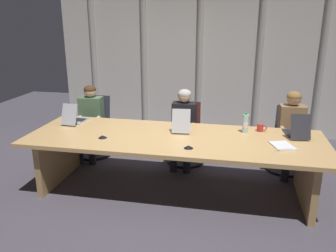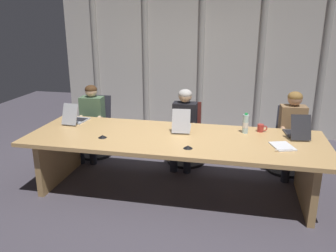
{
  "view_description": "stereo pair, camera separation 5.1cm",
  "coord_description": "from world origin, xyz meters",
  "px_view_note": "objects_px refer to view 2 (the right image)",
  "views": [
    {
      "loc": [
        0.74,
        -4.05,
        2.18
      ],
      "look_at": [
        -0.11,
        0.12,
        0.85
      ],
      "focal_mm": 36.74,
      "sensor_mm": 36.0,
      "label": 1
    },
    {
      "loc": [
        0.79,
        -4.04,
        2.18
      ],
      "look_at": [
        -0.11,
        0.12,
        0.85
      ],
      "focal_mm": 36.74,
      "sensor_mm": 36.0,
      "label": 2
    }
  ],
  "objects_px": {
    "laptop_left_end": "(76,118)",
    "conference_mic_middle": "(102,136)",
    "person_left_end": "(91,118)",
    "conference_mic_left_side": "(188,147)",
    "laptop_center": "(297,132)",
    "office_chair_center": "(288,147)",
    "spiral_notepad": "(282,146)",
    "coffee_mug_near": "(261,128)",
    "office_chair_left_end": "(95,133)",
    "person_left_mid": "(184,123)",
    "water_bottle_primary": "(246,124)",
    "office_chair_left_mid": "(187,140)",
    "laptop_left_mid": "(182,126)",
    "person_center": "(293,129)"
  },
  "relations": [
    {
      "from": "laptop_left_mid",
      "to": "conference_mic_middle",
      "type": "xyz_separation_m",
      "value": [
        -0.92,
        -0.52,
        -0.04
      ]
    },
    {
      "from": "laptop_left_mid",
      "to": "coffee_mug_near",
      "type": "distance_m",
      "value": 1.04
    },
    {
      "from": "laptop_left_mid",
      "to": "person_left_end",
      "type": "xyz_separation_m",
      "value": [
        -1.58,
        0.57,
        -0.14
      ]
    },
    {
      "from": "coffee_mug_near",
      "to": "office_chair_left_end",
      "type": "bearing_deg",
      "value": 167.31
    },
    {
      "from": "laptop_left_end",
      "to": "office_chair_center",
      "type": "distance_m",
      "value": 3.16
    },
    {
      "from": "conference_mic_middle",
      "to": "spiral_notepad",
      "type": "distance_m",
      "value": 2.18
    },
    {
      "from": "person_left_mid",
      "to": "conference_mic_left_side",
      "type": "height_order",
      "value": "person_left_mid"
    },
    {
      "from": "laptop_left_mid",
      "to": "water_bottle_primary",
      "type": "relative_size",
      "value": 1.73
    },
    {
      "from": "coffee_mug_near",
      "to": "office_chair_center",
      "type": "bearing_deg",
      "value": 52.04
    },
    {
      "from": "laptop_left_end",
      "to": "conference_mic_left_side",
      "type": "xyz_separation_m",
      "value": [
        1.74,
        -0.69,
        -0.04
      ]
    },
    {
      "from": "office_chair_center",
      "to": "water_bottle_primary",
      "type": "xyz_separation_m",
      "value": [
        -0.66,
        -0.69,
        0.52
      ]
    },
    {
      "from": "coffee_mug_near",
      "to": "spiral_notepad",
      "type": "height_order",
      "value": "coffee_mug_near"
    },
    {
      "from": "person_left_end",
      "to": "conference_mic_left_side",
      "type": "relative_size",
      "value": 10.71
    },
    {
      "from": "person_left_end",
      "to": "laptop_center",
      "type": "bearing_deg",
      "value": 75.43
    },
    {
      "from": "laptop_left_end",
      "to": "conference_mic_middle",
      "type": "height_order",
      "value": "laptop_left_end"
    },
    {
      "from": "spiral_notepad",
      "to": "office_chair_center",
      "type": "bearing_deg",
      "value": 59.1
    },
    {
      "from": "laptop_left_mid",
      "to": "water_bottle_primary",
      "type": "bearing_deg",
      "value": -92.87
    },
    {
      "from": "person_left_end",
      "to": "laptop_left_end",
      "type": "bearing_deg",
      "value": -2.36
    },
    {
      "from": "office_chair_left_end",
      "to": "person_left_end",
      "type": "height_order",
      "value": "person_left_end"
    },
    {
      "from": "laptop_center",
      "to": "spiral_notepad",
      "type": "relative_size",
      "value": 1.34
    },
    {
      "from": "water_bottle_primary",
      "to": "conference_mic_middle",
      "type": "height_order",
      "value": "water_bottle_primary"
    },
    {
      "from": "conference_mic_left_side",
      "to": "laptop_center",
      "type": "bearing_deg",
      "value": 29.13
    },
    {
      "from": "person_left_end",
      "to": "conference_mic_left_side",
      "type": "xyz_separation_m",
      "value": [
        1.77,
        -1.24,
        0.1
      ]
    },
    {
      "from": "person_center",
      "to": "conference_mic_left_side",
      "type": "relative_size",
      "value": 10.98
    },
    {
      "from": "person_left_mid",
      "to": "office_chair_center",
      "type": "bearing_deg",
      "value": 95.07
    },
    {
      "from": "office_chair_left_mid",
      "to": "office_chair_left_end",
      "type": "bearing_deg",
      "value": -96.34
    },
    {
      "from": "office_chair_center",
      "to": "conference_mic_middle",
      "type": "relative_size",
      "value": 8.44
    },
    {
      "from": "person_left_end",
      "to": "conference_mic_middle",
      "type": "distance_m",
      "value": 1.28
    },
    {
      "from": "laptop_center",
      "to": "office_chair_left_mid",
      "type": "bearing_deg",
      "value": 58.52
    },
    {
      "from": "spiral_notepad",
      "to": "coffee_mug_near",
      "type": "bearing_deg",
      "value": 93.68
    },
    {
      "from": "office_chair_center",
      "to": "person_left_mid",
      "type": "bearing_deg",
      "value": -74.7
    },
    {
      "from": "office_chair_left_end",
      "to": "person_center",
      "type": "xyz_separation_m",
      "value": [
        3.09,
        -0.16,
        0.33
      ]
    },
    {
      "from": "laptop_center",
      "to": "office_chair_left_mid",
      "type": "height_order",
      "value": "laptop_center"
    },
    {
      "from": "office_chair_left_mid",
      "to": "person_left_mid",
      "type": "distance_m",
      "value": 0.36
    },
    {
      "from": "person_left_end",
      "to": "conference_mic_left_side",
      "type": "height_order",
      "value": "person_left_end"
    },
    {
      "from": "laptop_left_end",
      "to": "coffee_mug_near",
      "type": "height_order",
      "value": "laptop_left_end"
    },
    {
      "from": "laptop_left_mid",
      "to": "office_chair_center",
      "type": "bearing_deg",
      "value": -69.82
    },
    {
      "from": "laptop_left_end",
      "to": "coffee_mug_near",
      "type": "distance_m",
      "value": 2.59
    },
    {
      "from": "person_left_end",
      "to": "person_left_mid",
      "type": "xyz_separation_m",
      "value": [
        1.51,
        0.0,
        0.01
      ]
    },
    {
      "from": "laptop_center",
      "to": "office_chair_center",
      "type": "xyz_separation_m",
      "value": [
        0.02,
        0.68,
        -0.46
      ]
    },
    {
      "from": "office_chair_left_end",
      "to": "person_left_mid",
      "type": "relative_size",
      "value": 0.82
    },
    {
      "from": "conference_mic_middle",
      "to": "spiral_notepad",
      "type": "height_order",
      "value": "conference_mic_middle"
    },
    {
      "from": "office_chair_center",
      "to": "spiral_notepad",
      "type": "bearing_deg",
      "value": -2.16
    },
    {
      "from": "person_left_mid",
      "to": "person_left_end",
      "type": "bearing_deg",
      "value": -90.65
    },
    {
      "from": "office_chair_left_mid",
      "to": "person_center",
      "type": "distance_m",
      "value": 1.59
    },
    {
      "from": "laptop_center",
      "to": "person_left_mid",
      "type": "xyz_separation_m",
      "value": [
        -1.54,
        0.52,
        -0.14
      ]
    },
    {
      "from": "person_left_mid",
      "to": "coffee_mug_near",
      "type": "height_order",
      "value": "person_left_mid"
    },
    {
      "from": "person_center",
      "to": "coffee_mug_near",
      "type": "height_order",
      "value": "person_center"
    },
    {
      "from": "spiral_notepad",
      "to": "person_center",
      "type": "bearing_deg",
      "value": 56.64
    },
    {
      "from": "office_chair_left_end",
      "to": "coffee_mug_near",
      "type": "distance_m",
      "value": 2.73
    }
  ]
}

